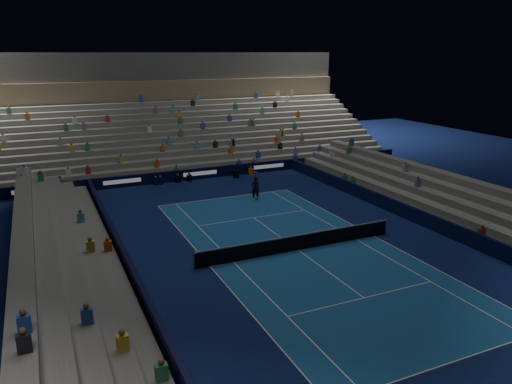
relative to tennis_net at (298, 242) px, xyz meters
The scene contains 11 objects.
ground 0.50m from the tennis_net, ahead, with size 90.00×90.00×0.00m, color #0C1748.
court_surface 0.50m from the tennis_net, ahead, with size 10.97×23.77×0.01m, color #19508D.
sponsor_barrier_far 18.50m from the tennis_net, 90.00° to the left, with size 44.00×0.25×1.00m, color black.
sponsor_barrier_east 9.70m from the tennis_net, ahead, with size 0.25×37.00×1.00m, color black.
sponsor_barrier_west 9.70m from the tennis_net, behind, with size 0.25×37.00×1.00m, color black.
grandstand_main 28.05m from the tennis_net, 90.00° to the left, with size 44.00×15.20×11.20m.
grandstand_east 13.17m from the tennis_net, ahead, with size 5.00×37.00×2.50m.
grandstand_west 13.17m from the tennis_net, behind, with size 5.00×37.00×2.50m.
tennis_net is the anchor object (origin of this frame).
tennis_player 10.55m from the tennis_net, 79.45° to the left, with size 0.68×0.45×1.88m, color black.
broadcast_camera 17.92m from the tennis_net, 79.56° to the left, with size 0.62×1.02×0.67m.
Camera 1 is at (-13.31, -23.27, 11.24)m, focal length 34.26 mm.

